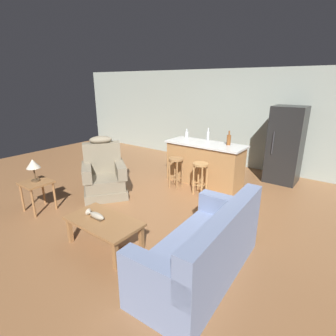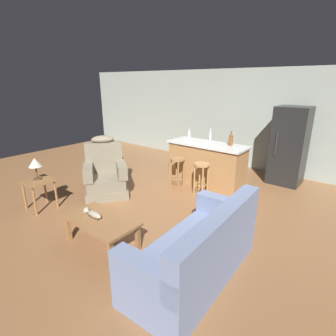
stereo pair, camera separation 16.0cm
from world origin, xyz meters
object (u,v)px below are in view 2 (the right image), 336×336
object	(u,v)px
bar_stool_left	(177,167)
bottle_short_amber	(231,140)
table_lamp	(35,163)
bottle_tall_green	(189,135)
kitchen_island	(207,164)
bar_stool_right	(201,173)
bottle_wine_dark	(210,136)
fish_figurine	(93,214)
recliner_near_lamp	(105,174)
couch	(199,252)
refrigerator	(289,146)
end_table	(39,185)
coffee_table	(101,222)

from	to	relation	value
bar_stool_left	bottle_short_amber	world-z (taller)	bottle_short_amber
table_lamp	bottle_tall_green	world-z (taller)	bottle_tall_green
kitchen_island	bottle_short_amber	xyz separation A→B (m)	(0.49, 0.14, 0.59)
bar_stool_right	bottle_wine_dark	xyz separation A→B (m)	(-0.34, 0.89, 0.59)
fish_figurine	recliner_near_lamp	distance (m)	1.83
bottle_short_amber	fish_figurine	bearing A→B (deg)	-99.06
couch	bottle_short_amber	size ratio (longest dim) A/B	6.21
couch	table_lamp	distance (m)	3.36
recliner_near_lamp	couch	bearing A→B (deg)	18.85
fish_figurine	refrigerator	world-z (taller)	refrigerator
bar_stool_right	refrigerator	bearing A→B (deg)	57.44
bar_stool_left	bottle_wine_dark	size ratio (longest dim) A/B	2.26
fish_figurine	recliner_near_lamp	xyz separation A→B (m)	(-1.33, 1.26, -0.04)
recliner_near_lamp	table_lamp	distance (m)	1.35
bar_stool_right	bottle_tall_green	bearing A→B (deg)	137.27
table_lamp	bottle_short_amber	world-z (taller)	bottle_short_amber
kitchen_island	bottle_tall_green	distance (m)	0.86
bar_stool_left	refrigerator	bearing A→B (deg)	45.69
kitchen_island	bottle_tall_green	bearing A→B (deg)	163.75
couch	recliner_near_lamp	bearing A→B (deg)	-20.02
end_table	bottle_tall_green	xyz separation A→B (m)	(1.11, 3.23, 0.58)
table_lamp	bottle_short_amber	distance (m)	3.90
couch	end_table	distance (m)	3.29
end_table	table_lamp	bearing A→B (deg)	156.13
refrigerator	bottle_short_amber	bearing A→B (deg)	-131.49
fish_figurine	table_lamp	size ratio (longest dim) A/B	0.83
coffee_table	bottle_short_amber	distance (m)	3.30
couch	refrigerator	world-z (taller)	refrigerator
bottle_wine_dark	couch	bearing A→B (deg)	-61.51
coffee_table	kitchen_island	distance (m)	3.06
couch	bottle_tall_green	xyz separation A→B (m)	(-2.16, 2.92, 0.70)
coffee_table	bottle_short_amber	world-z (taller)	bottle_short_amber
table_lamp	bar_stool_right	world-z (taller)	table_lamp
fish_figurine	coffee_table	bearing A→B (deg)	11.43
kitchen_island	end_table	bearing A→B (deg)	-119.75
couch	kitchen_island	distance (m)	3.14
recliner_near_lamp	bar_stool_left	distance (m)	1.55
couch	kitchen_island	bearing A→B (deg)	-63.22
fish_figurine	bottle_tall_green	distance (m)	3.37
refrigerator	kitchen_island	bearing A→B (deg)	-139.81
end_table	bottle_tall_green	world-z (taller)	bottle_tall_green
coffee_table	bar_stool_right	world-z (taller)	bar_stool_right
couch	bottle_short_amber	xyz separation A→B (m)	(-1.05, 2.88, 0.73)
fish_figurine	bar_stool_left	xyz separation A→B (m)	(-0.34, 2.45, 0.01)
recliner_near_lamp	bottle_wine_dark	bearing A→B (deg)	94.93
coffee_table	end_table	distance (m)	1.84
recliner_near_lamp	table_lamp	world-z (taller)	recliner_near_lamp
couch	kitchen_island	size ratio (longest dim) A/B	1.08
bar_stool_left	bottle_tall_green	bearing A→B (deg)	107.88
fish_figurine	bar_stool_right	size ratio (longest dim) A/B	0.50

